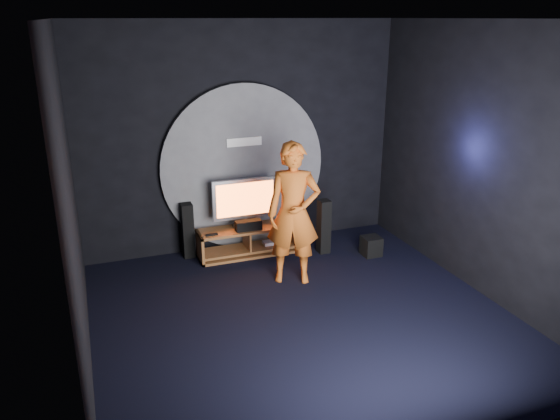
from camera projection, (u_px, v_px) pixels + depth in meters
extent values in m
plane|color=black|center=(303.00, 317.00, 6.77)|extent=(5.00, 5.00, 0.00)
cube|color=black|center=(242.00, 138.00, 8.40)|extent=(5.00, 0.04, 3.50)
cube|color=black|center=(437.00, 274.00, 3.98)|extent=(5.00, 0.04, 3.50)
cube|color=black|center=(71.00, 207.00, 5.37)|extent=(0.04, 5.00, 3.50)
cube|color=black|center=(484.00, 163.00, 7.01)|extent=(0.04, 5.00, 3.50)
cube|color=black|center=(307.00, 18.00, 5.60)|extent=(5.00, 5.00, 0.01)
cylinder|color=#515156|center=(244.00, 168.00, 8.50)|extent=(2.60, 0.08, 2.60)
cube|color=white|center=(244.00, 142.00, 8.31)|extent=(0.55, 0.03, 0.13)
cube|color=#9A592F|center=(247.00, 229.00, 8.41)|extent=(1.52, 0.45, 0.04)
cube|color=#9A592F|center=(247.00, 248.00, 8.52)|extent=(1.48, 0.42, 0.04)
cube|color=#9A592F|center=(200.00, 248.00, 8.24)|extent=(0.04, 0.45, 0.45)
cube|color=#9A592F|center=(291.00, 235.00, 8.72)|extent=(0.04, 0.45, 0.45)
cube|color=#9A592F|center=(247.00, 239.00, 8.47)|extent=(0.03, 0.40, 0.29)
cube|color=#9A592F|center=(247.00, 253.00, 8.55)|extent=(1.52, 0.45, 0.04)
cube|color=white|center=(270.00, 243.00, 8.63)|extent=(0.22, 0.16, 0.05)
cube|color=#A7A8AE|center=(245.00, 225.00, 8.46)|extent=(0.36, 0.22, 0.04)
cylinder|color=#A7A8AE|center=(245.00, 221.00, 8.44)|extent=(0.07, 0.07, 0.10)
cube|color=#A7A8AE|center=(245.00, 199.00, 8.32)|extent=(1.01, 0.06, 0.62)
cube|color=orange|center=(245.00, 199.00, 8.29)|extent=(0.90, 0.01, 0.51)
cube|color=black|center=(248.00, 225.00, 8.30)|extent=(0.40, 0.15, 0.15)
cube|color=black|center=(212.00, 235.00, 8.11)|extent=(0.18, 0.05, 0.02)
cube|color=black|center=(188.00, 230.00, 8.35)|extent=(0.17, 0.19, 0.86)
cube|color=black|center=(324.00, 226.00, 8.51)|extent=(0.17, 0.19, 0.86)
cube|color=black|center=(371.00, 246.00, 8.49)|extent=(0.27, 0.27, 0.30)
imported|color=#C95B1B|center=(293.00, 214.00, 7.41)|extent=(0.85, 0.71, 1.98)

